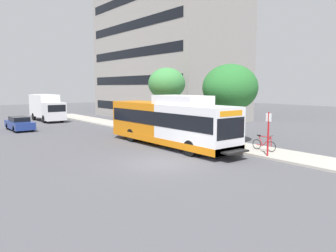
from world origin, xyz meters
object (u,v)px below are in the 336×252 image
object	(u,v)px
bus_stop_sign_pole	(268,131)
box_truck_background	(47,107)
street_tree_mid_block	(167,84)
parked_car_far_lane	(20,124)
bicycle_parked	(264,144)
street_tree_near_stop	(230,88)
transit_bus	(169,122)

from	to	relation	value
bus_stop_sign_pole	box_truck_background	xyz separation A→B (m)	(-3.39, 29.62, 0.09)
street_tree_mid_block	parked_car_far_lane	world-z (taller)	street_tree_mid_block
bus_stop_sign_pole	bicycle_parked	world-z (taller)	bus_stop_sign_pole
bus_stop_sign_pole	street_tree_near_stop	xyz separation A→B (m)	(2.03, 4.81, 2.51)
transit_bus	street_tree_near_stop	xyz separation A→B (m)	(4.17, -1.92, 2.45)
street_tree_near_stop	street_tree_mid_block	size ratio (longest dim) A/B	0.99
transit_bus	box_truck_background	world-z (taller)	transit_bus
parked_car_far_lane	transit_bus	bearing A→B (deg)	-68.44
street_tree_near_stop	parked_car_far_lane	distance (m)	20.74
street_tree_mid_block	box_truck_background	xyz separation A→B (m)	(-5.59, 17.03, -2.75)
transit_bus	bicycle_parked	world-z (taller)	transit_bus
street_tree_near_stop	box_truck_background	distance (m)	25.51
bicycle_parked	street_tree_mid_block	bearing A→B (deg)	85.10
transit_bus	parked_car_far_lane	distance (m)	16.91
bus_stop_sign_pole	bicycle_parked	xyz separation A→B (m)	(1.22, 1.13, -1.09)
street_tree_mid_block	street_tree_near_stop	bearing A→B (deg)	-91.25
street_tree_near_stop	street_tree_mid_block	world-z (taller)	street_tree_mid_block
bus_stop_sign_pole	parked_car_far_lane	xyz separation A→B (m)	(-8.34, 22.42, -0.99)
transit_bus	bicycle_parked	bearing A→B (deg)	-59.03
street_tree_near_stop	box_truck_background	bearing A→B (deg)	102.33
bus_stop_sign_pole	bicycle_parked	bearing A→B (deg)	42.80
street_tree_near_stop	transit_bus	bearing A→B (deg)	155.30
street_tree_near_stop	street_tree_mid_block	xyz separation A→B (m)	(0.17, 7.79, 0.34)
bus_stop_sign_pole	bicycle_parked	size ratio (longest dim) A/B	1.48
bus_stop_sign_pole	street_tree_mid_block	size ratio (longest dim) A/B	0.45
bus_stop_sign_pole	parked_car_far_lane	size ratio (longest dim) A/B	0.58
parked_car_far_lane	bicycle_parked	bearing A→B (deg)	-65.82
transit_bus	street_tree_mid_block	world-z (taller)	street_tree_mid_block
bicycle_parked	street_tree_near_stop	bearing A→B (deg)	77.56
transit_bus	parked_car_far_lane	xyz separation A→B (m)	(-6.20, 15.69, -1.04)
parked_car_far_lane	box_truck_background	distance (m)	8.80
street_tree_mid_block	parked_car_far_lane	bearing A→B (deg)	137.01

